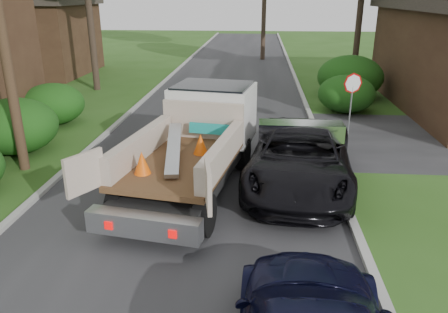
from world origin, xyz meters
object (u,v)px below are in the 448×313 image
Objects in this scene: stop_sign at (352,92)px; black_pickup at (300,157)px; flatbed_truck at (202,132)px; house_left_far at (32,27)px.

stop_sign reaches higher than black_pickup.
stop_sign is 5.09m from black_pickup.
flatbed_truck is 1.17× the size of black_pickup.
house_left_far is 21.97m from flatbed_truck.
house_left_far reaches higher than black_pickup.
stop_sign is 22.81m from house_left_far.
flatbed_truck is (-5.05, -4.14, -0.39)m from stop_sign.
stop_sign is 0.41× the size of black_pickup.
house_left_far is (-18.70, 13.00, 1.27)m from stop_sign.
stop_sign is at bearing -34.81° from house_left_far.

